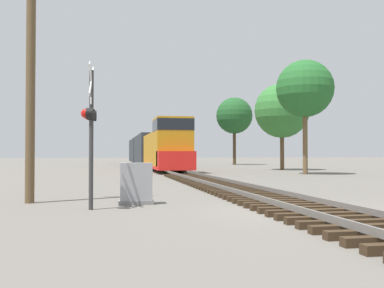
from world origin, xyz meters
The scene contains 9 objects.
ground_plane centered at (0.00, 0.00, 0.00)m, with size 400.00×400.00×0.00m, color #666059.
rail_track_bed centered at (0.00, 0.00, 0.14)m, with size 2.60×160.00×0.31m.
freight_train centered at (0.00, 47.68, 2.07)m, with size 2.92×51.75×4.45m.
crossing_signal_near centered at (-5.55, 1.32, 2.42)m, with size 0.39×1.01×3.99m.
relay_cabinet centered at (-4.23, 2.48, 0.62)m, with size 1.05×0.59×1.26m.
utility_pole centered at (-7.46, 3.38, 4.63)m, with size 1.80×0.28×9.00m.
tree_far_right centered at (9.59, 20.62, 6.49)m, with size 4.35×4.35×8.70m.
tree_mid_background centered at (11.53, 30.07, 5.77)m, with size 5.33×5.33×8.45m.
tree_deep_background centered at (13.10, 52.48, 7.20)m, with size 5.35×5.35×9.91m.
Camera 1 is at (-5.04, -11.25, 1.51)m, focal length 42.00 mm.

